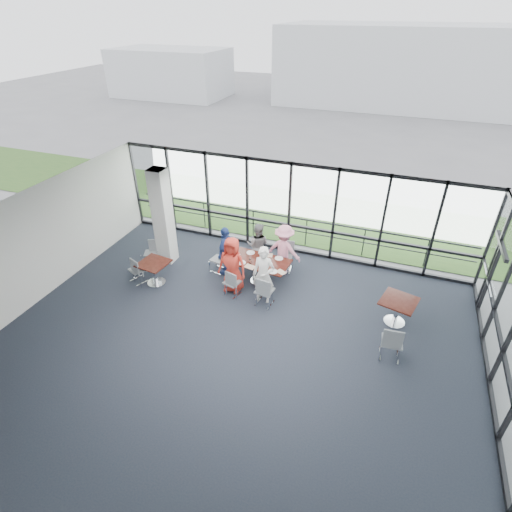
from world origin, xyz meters
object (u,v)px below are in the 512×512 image
(diner_far_left, at_px, (258,245))
(chair_spare_r, at_px, (392,341))
(chair_spare_la, at_px, (137,270))
(diner_end, at_px, (226,251))
(chair_main_nr, at_px, (265,291))
(structural_column, at_px, (163,217))
(diner_near_right, at_px, (264,275))
(chair_main_end, at_px, (218,259))
(chair_main_fr, at_px, (284,257))
(diner_near_left, at_px, (232,265))
(diner_far_right, at_px, (284,250))
(chair_spare_lb, at_px, (151,253))
(main_table, at_px, (259,265))
(chair_main_nl, at_px, (232,282))
(chair_main_fl, at_px, (256,252))
(side_table_right, at_px, (398,304))
(side_table_left, at_px, (154,266))

(diner_far_left, bearing_deg, chair_spare_r, 140.46)
(diner_far_left, bearing_deg, chair_spare_la, 25.85)
(diner_end, distance_m, chair_spare_r, 5.57)
(chair_main_nr, bearing_deg, structural_column, 171.15)
(chair_main_nr, distance_m, chair_spare_la, 4.05)
(diner_near_right, height_order, chair_main_end, diner_near_right)
(diner_end, bearing_deg, chair_main_fr, 119.14)
(diner_near_left, height_order, diner_near_right, diner_near_left)
(diner_end, height_order, chair_main_fr, diner_end)
(diner_end, bearing_deg, chair_main_end, -82.28)
(diner_far_right, relative_size, chair_spare_la, 1.91)
(diner_end, xyz_separation_m, chair_spare_lb, (-2.54, -0.42, -0.40))
(chair_main_end, height_order, chair_spare_r, chair_spare_r)
(structural_column, height_order, chair_spare_lb, structural_column)
(main_table, distance_m, chair_spare_lb, 3.70)
(diner_near_right, distance_m, diner_far_left, 1.84)
(structural_column, relative_size, diner_far_right, 1.90)
(main_table, relative_size, chair_main_nr, 1.98)
(diner_far_left, distance_m, chair_main_nl, 1.76)
(chair_main_fl, relative_size, chair_spare_r, 0.89)
(diner_far_right, xyz_separation_m, chair_main_end, (-1.98, -0.64, -0.40))
(chair_main_fl, relative_size, chair_main_fr, 0.92)
(side_table_right, xyz_separation_m, chair_main_nr, (-3.58, -0.48, -0.16))
(chair_spare_la, distance_m, chair_spare_r, 7.60)
(chair_main_fr, distance_m, chair_spare_lb, 4.38)
(diner_far_right, relative_size, chair_spare_lb, 2.02)
(chair_main_nr, bearing_deg, side_table_left, -169.51)
(side_table_right, bearing_deg, chair_main_fr, 158.60)
(diner_far_right, bearing_deg, chair_main_end, 26.77)
(diner_near_right, distance_m, chair_main_fr, 1.76)
(side_table_right, bearing_deg, diner_near_right, -175.06)
(chair_main_nl, distance_m, chair_spare_la, 3.02)
(side_table_left, height_order, diner_end, diner_end)
(diner_end, relative_size, chair_main_fr, 1.71)
(chair_spare_la, bearing_deg, chair_main_nl, 31.43)
(main_table, height_order, chair_main_end, chair_main_end)
(chair_main_nl, bearing_deg, diner_end, 136.76)
(diner_near_left, relative_size, chair_spare_lb, 2.12)
(main_table, distance_m, chair_main_fr, 1.03)
(side_table_right, relative_size, chair_main_fl, 1.23)
(diner_far_right, bearing_deg, chair_spare_r, 152.40)
(diner_near_left, bearing_deg, diner_far_right, 50.96)
(side_table_right, distance_m, diner_far_left, 4.66)
(side_table_left, height_order, chair_main_nl, chair_main_nl)
(main_table, relative_size, chair_spare_la, 2.13)
(chair_main_fl, relative_size, chair_spare_la, 1.00)
(side_table_left, distance_m, diner_near_right, 3.42)
(diner_far_right, xyz_separation_m, chair_main_nl, (-1.08, -1.62, -0.41))
(structural_column, bearing_deg, chair_main_end, -0.48)
(diner_near_left, xyz_separation_m, chair_main_nl, (0.08, -0.23, -0.45))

